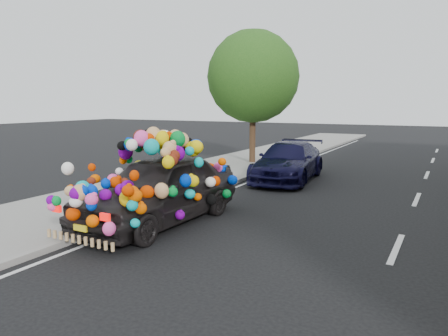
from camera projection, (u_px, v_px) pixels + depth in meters
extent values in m
plane|color=black|center=(234.00, 225.00, 10.30)|extent=(100.00, 100.00, 0.00)
cube|color=gray|center=(97.00, 203.00, 12.28)|extent=(4.00, 60.00, 0.12)
cube|color=gray|center=(153.00, 211.00, 11.37)|extent=(0.15, 60.00, 0.13)
cylinder|color=#332114|center=(252.00, 135.00, 20.15)|extent=(0.28, 0.28, 2.73)
sphere|color=#144412|center=(253.00, 76.00, 19.76)|extent=(4.20, 4.20, 4.20)
imported|color=black|center=(159.00, 189.00, 10.39)|extent=(2.09, 4.85, 1.63)
cube|color=red|center=(57.00, 209.00, 8.65)|extent=(0.22, 0.07, 0.14)
cube|color=red|center=(105.00, 217.00, 8.00)|extent=(0.22, 0.07, 0.14)
cube|color=yellow|center=(80.00, 228.00, 8.36)|extent=(0.34, 0.05, 0.12)
imported|color=black|center=(288.00, 161.00, 16.17)|extent=(2.38, 4.97, 1.40)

